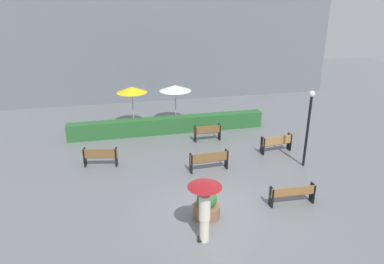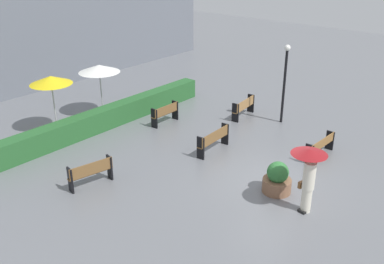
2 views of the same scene
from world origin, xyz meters
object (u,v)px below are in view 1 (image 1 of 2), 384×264
object	(u,v)px
bench_far_right	(277,143)
pedestrian_with_umbrella	(205,202)
patio_umbrella_yellow	(132,90)
bench_far_left	(100,156)
bench_back_row	(208,132)
lamp_post	(309,121)
patio_umbrella_white	(175,88)
bench_near_right	(293,194)
planter_pot	(207,205)
bench_mid_center	(209,160)

from	to	relation	value
bench_far_right	pedestrian_with_umbrella	size ratio (longest dim) A/B	0.82
bench_far_right	patio_umbrella_yellow	size ratio (longest dim) A/B	0.67
bench_far_left	bench_back_row	bearing A→B (deg)	18.50
lamp_post	bench_far_right	bearing A→B (deg)	109.19
bench_far_right	patio_umbrella_white	bearing A→B (deg)	128.54
bench_back_row	lamp_post	bearing A→B (deg)	-47.87
patio_umbrella_yellow	bench_near_right	bearing A→B (deg)	-61.98
planter_pot	patio_umbrella_yellow	size ratio (longest dim) A/B	0.43
bench_near_right	bench_far_right	size ratio (longest dim) A/B	1.06
bench_back_row	patio_umbrella_yellow	distance (m)	5.26
bench_mid_center	patio_umbrella_white	xyz separation A→B (m)	(-0.34, 6.63, 1.81)
bench_far_left	patio_umbrella_yellow	distance (m)	5.65
planter_pot	patio_umbrella_yellow	distance (m)	10.47
pedestrian_with_umbrella	bench_mid_center	bearing A→B (deg)	72.54
bench_back_row	planter_pot	size ratio (longest dim) A/B	1.37
pedestrian_with_umbrella	planter_pot	size ratio (longest dim) A/B	1.92
pedestrian_with_umbrella	patio_umbrella_white	bearing A→B (deg)	84.16
planter_pot	patio_umbrella_yellow	world-z (taller)	patio_umbrella_yellow
pedestrian_with_umbrella	planter_pot	distance (m)	1.65
planter_pot	patio_umbrella_white	world-z (taller)	patio_umbrella_white
bench_far_left	pedestrian_with_umbrella	xyz separation A→B (m)	(3.41, -6.40, 0.91)
patio_umbrella_yellow	bench_back_row	bearing A→B (deg)	-37.98
bench_far_left	patio_umbrella_white	xyz separation A→B (m)	(4.58, 5.02, 1.82)
bench_far_left	bench_mid_center	bearing A→B (deg)	-18.11
pedestrian_with_umbrella	lamp_post	world-z (taller)	lamp_post
bench_far_right	patio_umbrella_yellow	world-z (taller)	patio_umbrella_yellow
bench_back_row	bench_far_left	world-z (taller)	bench_back_row
bench_far_left	lamp_post	world-z (taller)	lamp_post
bench_far_right	bench_mid_center	size ratio (longest dim) A/B	0.94
bench_far_right	lamp_post	bearing A→B (deg)	-70.81
bench_far_right	patio_umbrella_white	size ratio (longest dim) A/B	0.68
bench_near_right	bench_far_left	xyz separation A→B (m)	(-7.30, 5.10, 0.06)
bench_far_right	pedestrian_with_umbrella	bearing A→B (deg)	-132.29
bench_near_right	patio_umbrella_yellow	distance (m)	11.57
bench_back_row	lamp_post	world-z (taller)	lamp_post
bench_back_row	planter_pot	bearing A→B (deg)	-105.58
bench_near_right	bench_far_left	distance (m)	8.90
bench_back_row	bench_far_left	size ratio (longest dim) A/B	0.94
bench_far_left	pedestrian_with_umbrella	bearing A→B (deg)	-61.96
bench_far_left	patio_umbrella_yellow	bearing A→B (deg)	68.69
bench_near_right	pedestrian_with_umbrella	size ratio (longest dim) A/B	0.86
bench_far_left	patio_umbrella_white	size ratio (longest dim) A/B	0.64
bench_far_left	patio_umbrella_yellow	world-z (taller)	patio_umbrella_yellow
bench_back_row	bench_far_left	distance (m)	6.13
bench_back_row	pedestrian_with_umbrella	distance (m)	8.73
bench_far_right	bench_back_row	world-z (taller)	bench_far_right
bench_far_right	bench_near_right	bearing A→B (deg)	-108.56
patio_umbrella_white	bench_far_left	bearing A→B (deg)	-132.36
lamp_post	patio_umbrella_white	distance (m)	8.66
lamp_post	bench_back_row	bearing A→B (deg)	132.13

